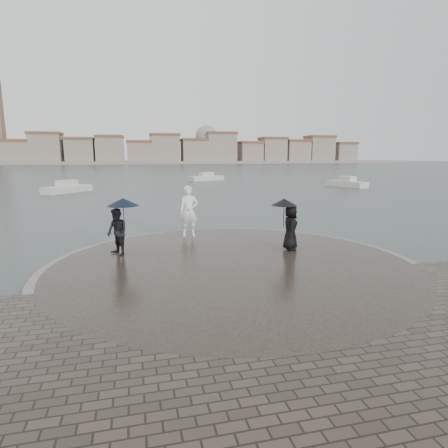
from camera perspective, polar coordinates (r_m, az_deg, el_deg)
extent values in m
plane|color=#2B3835|center=(9.54, 7.01, -13.79)|extent=(400.00, 400.00, 0.00)
cylinder|color=gray|center=(12.61, 1.40, -6.83)|extent=(12.50, 12.50, 0.32)
cylinder|color=#2D261E|center=(12.60, 1.40, -6.74)|extent=(11.90, 11.90, 0.36)
imported|color=white|center=(16.52, -5.37, 1.96)|extent=(0.86, 0.61, 2.23)
imported|color=black|center=(13.88, -15.97, -1.17)|extent=(0.99, 1.04, 1.69)
cylinder|color=black|center=(13.88, -15.03, 1.01)|extent=(0.02, 0.02, 0.90)
cone|color=black|center=(13.81, -15.14, 3.26)|extent=(1.15, 1.15, 0.28)
imported|color=black|center=(14.31, 10.11, -0.53)|extent=(0.76, 0.96, 1.71)
cylinder|color=black|center=(14.23, 9.08, 1.26)|extent=(0.02, 0.02, 0.90)
cone|color=black|center=(14.16, 9.14, 3.33)|extent=(1.01, 1.01, 0.26)
cube|color=gray|center=(171.18, -12.75, 9.13)|extent=(260.00, 20.00, 1.20)
cube|color=#A18F7F|center=(174.01, -29.00, 9.40)|extent=(10.00, 10.00, 9.00)
cube|color=brown|center=(174.09, -29.15, 11.04)|extent=(10.60, 10.60, 1.00)
cube|color=#A18F7F|center=(171.51, -25.45, 10.19)|extent=(12.00, 10.00, 12.00)
cube|color=brown|center=(171.71, -25.63, 12.36)|extent=(12.60, 10.60, 1.00)
cube|color=#A18F7F|center=(169.41, -21.06, 10.18)|extent=(11.00, 10.00, 10.00)
cube|color=brown|center=(169.54, -21.18, 12.03)|extent=(11.60, 10.60, 1.00)
cube|color=#A18F7F|center=(168.36, -16.95, 10.59)|extent=(11.00, 10.00, 11.00)
cube|color=brown|center=(168.53, -17.06, 12.63)|extent=(11.60, 10.60, 1.00)
cube|color=#A18F7F|center=(168.15, -12.78, 10.44)|extent=(10.00, 10.00, 9.00)
cube|color=brown|center=(168.24, -12.85, 12.14)|extent=(10.60, 10.60, 1.00)
cube|color=#A18F7F|center=(168.73, -9.00, 11.08)|extent=(12.00, 10.00, 12.00)
cube|color=brown|center=(168.93, -9.06, 13.28)|extent=(12.60, 10.60, 1.00)
cube|color=#A18F7F|center=(170.30, -4.55, 10.83)|extent=(11.00, 10.00, 10.00)
cube|color=brown|center=(170.42, -4.58, 12.68)|extent=(11.60, 10.60, 1.00)
cube|color=#A18F7F|center=(172.63, -0.54, 11.35)|extent=(13.00, 10.00, 13.00)
cube|color=brown|center=(172.88, -0.55, 13.67)|extent=(13.60, 10.60, 1.00)
cube|color=#A18F7F|center=(176.32, 3.97, 10.66)|extent=(10.00, 10.00, 9.00)
cube|color=brown|center=(176.41, 3.99, 12.28)|extent=(10.60, 10.60, 1.00)
cube|color=#A18F7F|center=(179.95, 7.38, 10.91)|extent=(11.00, 10.00, 11.00)
cube|color=brown|center=(180.10, 7.43, 12.82)|extent=(11.60, 10.60, 1.00)
cube|color=#A18F7F|center=(184.56, 10.92, 10.65)|extent=(11.00, 10.00, 10.00)
cube|color=brown|center=(184.67, 10.98, 12.35)|extent=(11.60, 10.60, 1.00)
cube|color=#A18F7F|center=(189.83, 14.29, 10.81)|extent=(12.00, 10.00, 12.00)
cube|color=brown|center=(190.02, 14.38, 12.77)|extent=(12.60, 10.60, 1.00)
cube|color=#A18F7F|center=(196.20, 17.68, 10.18)|extent=(10.00, 10.00, 9.00)
cube|color=brown|center=(196.28, 17.76, 11.64)|extent=(10.60, 10.60, 1.00)
sphere|color=gray|center=(173.51, -2.68, 13.15)|extent=(10.00, 10.00, 10.00)
cube|color=beige|center=(49.37, 18.17, 5.72)|extent=(3.08, 5.73, 0.90)
cube|color=beige|center=(49.33, 18.21, 6.41)|extent=(1.71, 2.26, 0.90)
cube|color=beige|center=(58.14, -2.68, 6.87)|extent=(5.70, 3.52, 0.90)
cube|color=beige|center=(58.11, -2.69, 7.46)|extent=(2.30, 1.85, 0.90)
cube|color=beige|center=(42.83, -22.76, 4.78)|extent=(4.70, 5.28, 0.90)
cube|color=beige|center=(42.78, -22.81, 5.57)|extent=(2.19, 2.31, 0.90)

